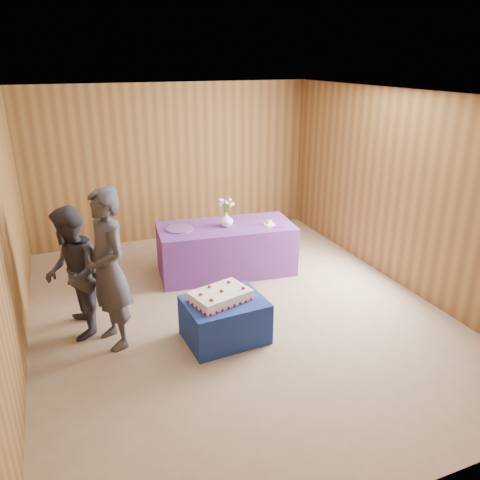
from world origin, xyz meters
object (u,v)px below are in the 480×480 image
serving_table (226,249)px  sheet_cake (220,296)px  vase (226,220)px  guest_right (72,273)px  guest_left (108,270)px  cake_table (225,320)px

serving_table → sheet_cake: bearing=-105.8°
vase → serving_table: bearing=87.7°
serving_table → sheet_cake: size_ratio=2.62×
guest_right → guest_left: bearing=47.2°
vase → guest_left: size_ratio=0.11×
cake_table → guest_right: guest_right is taller
serving_table → guest_right: 2.45m
serving_table → sheet_cake: serving_table is taller
serving_table → guest_left: bearing=-138.1°
guest_left → sheet_cake: bearing=55.8°
cake_table → vase: bearing=65.3°
serving_table → guest_right: (-2.22, -0.95, 0.41)m
serving_table → guest_left: 2.33m
cake_table → vase: vase is taller
sheet_cake → guest_right: bearing=138.5°
sheet_cake → vase: 1.83m
cake_table → guest_left: (-1.20, 0.40, 0.67)m
vase → guest_right: 2.41m
cake_table → sheet_cake: bearing=148.8°
vase → guest_right: (-2.22, -0.93, -0.07)m
cake_table → vase: 1.91m
sheet_cake → guest_left: guest_left is taller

